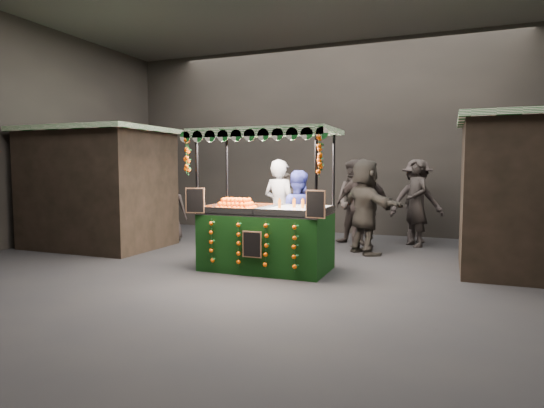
% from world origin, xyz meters
% --- Properties ---
extents(ground, '(12.00, 12.00, 0.00)m').
position_xyz_m(ground, '(0.00, 0.00, 0.00)').
color(ground, black).
rests_on(ground, ground).
extents(market_hall, '(12.10, 10.10, 5.05)m').
position_xyz_m(market_hall, '(0.00, 0.00, 3.38)').
color(market_hall, black).
rests_on(market_hall, ground).
extents(neighbour_stall_left, '(3.00, 2.20, 2.60)m').
position_xyz_m(neighbour_stall_left, '(-4.40, 1.00, 1.31)').
color(neighbour_stall_left, black).
rests_on(neighbour_stall_left, ground).
extents(juice_stall, '(2.45, 1.44, 2.38)m').
position_xyz_m(juice_stall, '(-0.08, 0.18, 0.74)').
color(juice_stall, black).
rests_on(juice_stall, ground).
extents(vendor_grey, '(0.78, 0.61, 1.90)m').
position_xyz_m(vendor_grey, '(-0.26, 1.33, 0.95)').
color(vendor_grey, gray).
rests_on(vendor_grey, ground).
extents(vendor_blue, '(0.95, 0.81, 1.69)m').
position_xyz_m(vendor_blue, '(0.14, 1.16, 0.85)').
color(vendor_blue, navy).
rests_on(vendor_blue, ground).
extents(shopper_0, '(0.70, 0.60, 1.64)m').
position_xyz_m(shopper_0, '(-0.38, 2.05, 0.82)').
color(shopper_0, black).
rests_on(shopper_0, ground).
extents(shopper_1, '(1.07, 0.91, 1.92)m').
position_xyz_m(shopper_1, '(0.83, 3.28, 0.96)').
color(shopper_1, '#2E2725').
rests_on(shopper_1, ground).
extents(shopper_2, '(1.15, 0.51, 1.93)m').
position_xyz_m(shopper_2, '(1.13, 2.60, 0.96)').
color(shopper_2, '#2A2322').
rests_on(shopper_2, ground).
extents(shopper_3, '(1.43, 1.16, 1.93)m').
position_xyz_m(shopper_3, '(2.10, 4.10, 0.97)').
color(shopper_3, '#2D2524').
rests_on(shopper_3, ground).
extents(shopper_4, '(0.88, 0.72, 1.55)m').
position_xyz_m(shopper_4, '(-3.38, 2.23, 0.78)').
color(shopper_4, black).
rests_on(shopper_4, ground).
extents(shopper_5, '(1.65, 1.68, 1.92)m').
position_xyz_m(shopper_5, '(1.23, 2.26, 0.96)').
color(shopper_5, '#282521').
rests_on(shopper_5, ground).
extents(shopper_6, '(0.78, 0.84, 1.92)m').
position_xyz_m(shopper_6, '(2.12, 3.57, 0.96)').
color(shopper_6, black).
rests_on(shopper_6, ground).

